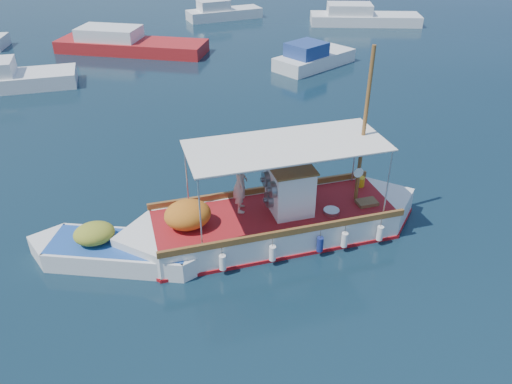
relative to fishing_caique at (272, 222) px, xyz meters
name	(u,v)px	position (x,y,z in m)	size (l,w,h in m)	color
ground	(285,223)	(0.65, 0.54, -0.54)	(160.00, 160.00, 0.00)	black
fishing_caique	(272,222)	(0.00, 0.00, 0.00)	(9.95, 2.91, 6.07)	white
dinghy	(119,252)	(-4.72, 0.20, -0.25)	(5.29, 3.15, 1.41)	white
bg_boat_nw	(6,80)	(-9.54, 17.40, -0.05)	(7.02, 2.60, 1.80)	silver
bg_boat_n	(127,45)	(-2.50, 22.75, -0.05)	(10.15, 7.21, 1.80)	#AA1C1D
bg_boat_ne	(313,59)	(8.15, 15.95, -0.05)	(5.78, 4.31, 1.80)	silver
bg_boat_e	(362,18)	(16.39, 25.27, -0.05)	(9.12, 5.42, 1.80)	silver
bg_boat_far_n	(222,13)	(6.03, 30.50, -0.05)	(6.41, 2.67, 1.80)	silver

